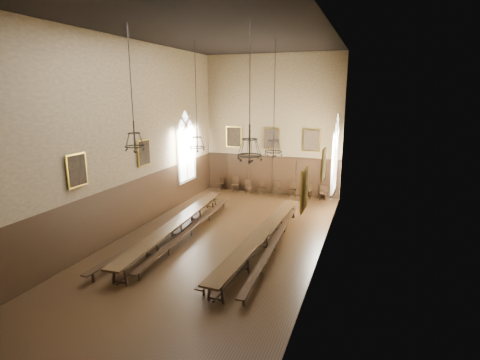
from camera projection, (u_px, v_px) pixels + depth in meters
The scene contains 34 objects.
floor at pixel (219, 242), 16.97m from camera, with size 9.00×18.00×0.02m, color black.
ceiling at pixel (216, 31), 14.91m from camera, with size 9.00×18.00×0.02m, color black.
wall_back at pixel (272, 126), 24.19m from camera, with size 9.00×0.02×9.00m, color #917C59.
wall_front at pixel (45, 198), 7.68m from camera, with size 9.00×0.02×9.00m, color #917C59.
wall_left at pixel (128, 139), 17.42m from camera, with size 0.02×18.00×9.00m, color #917C59.
wall_right at pixel (325, 148), 14.45m from camera, with size 0.02×18.00×9.00m, color #917C59.
wainscot_panelling at pixel (218, 216), 16.68m from camera, with size 9.00×18.00×2.50m, color black, non-canonical shape.
table_left at pixel (177, 229), 17.41m from camera, with size 1.40×10.36×0.81m.
table_right at pixel (262, 240), 16.11m from camera, with size 1.15×10.17×0.79m.
bench_left_outer at pixel (167, 230), 17.57m from camera, with size 0.79×10.38×0.47m.
bench_left_inner at pixel (191, 230), 17.61m from camera, with size 0.72×9.83×0.44m.
bench_right_inner at pixel (251, 241), 16.33m from camera, with size 0.78×9.51×0.43m.
bench_right_outer at pixel (275, 244), 15.99m from camera, with size 0.65×9.79×0.44m.
chair_0 at pixel (221, 186), 25.94m from camera, with size 0.52×0.52×0.91m.
chair_1 at pixel (235, 187), 25.51m from camera, with size 0.56×0.56×1.02m.
chair_2 at pixel (248, 189), 25.15m from camera, with size 0.51×0.51×0.90m.
chair_3 at pixel (262, 190), 24.96m from camera, with size 0.42×0.42×0.88m.
chair_4 at pixel (277, 191), 24.54m from camera, with size 0.49×0.49×0.99m.
chair_5 at pixel (293, 192), 24.27m from camera, with size 0.45×0.45×0.97m.
chair_6 at pixel (308, 194), 23.90m from camera, with size 0.45×0.45×0.94m.
chair_7 at pixel (323, 196), 23.53m from camera, with size 0.48×0.48×0.93m.
chandelier_back_left at pixel (197, 140), 18.70m from camera, with size 0.78×0.78×5.21m.
chandelier_back_right at pixel (273, 144), 17.83m from camera, with size 0.84×0.84×5.31m.
chandelier_front_left at pixel (134, 138), 13.96m from camera, with size 0.77×0.77×4.50m.
chandelier_front_right at pixel (250, 147), 13.35m from camera, with size 0.90×0.90×4.75m.
portrait_back_0 at pixel (234, 137), 25.11m from camera, with size 1.10×0.12×1.40m.
portrait_back_1 at pixel (271, 138), 24.26m from camera, with size 1.10×0.12×1.40m.
portrait_back_2 at pixel (311, 140), 23.40m from camera, with size 1.10×0.12×1.40m.
portrait_left_0 at pixel (144, 153), 18.47m from camera, with size 0.12×1.00×1.30m.
portrait_left_1 at pixel (77, 170), 14.35m from camera, with size 0.12×1.00×1.30m.
portrait_right_0 at pixel (324, 164), 15.60m from camera, with size 0.12×1.00×1.30m.
portrait_right_1 at pixel (304, 190), 11.47m from camera, with size 0.12×1.00×1.30m.
window_right at pixel (336, 155), 19.77m from camera, with size 0.20×2.20×4.60m, color white, non-canonical shape.
window_left at pixel (186, 147), 22.68m from camera, with size 0.20×2.20×4.60m, color white, non-canonical shape.
Camera 1 is at (6.26, -14.62, 6.61)m, focal length 28.00 mm.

